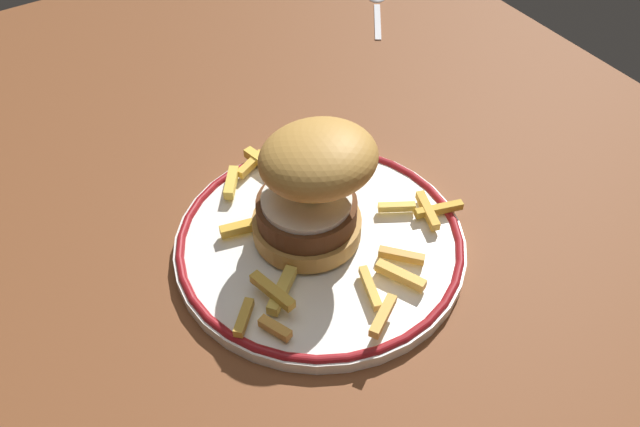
{
  "coord_description": "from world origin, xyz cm",
  "views": [
    {
      "loc": [
        29.79,
        -26.76,
        46.56
      ],
      "look_at": [
        -4.97,
        -4.6,
        4.6
      ],
      "focal_mm": 38.27,
      "sensor_mm": 36.0,
      "label": 1
    }
  ],
  "objects": [
    {
      "name": "fries_pile",
      "position": [
        -5.22,
        -4.58,
        2.12
      ],
      "size": [
        25.66,
        24.77,
        1.72
      ],
      "color": "gold",
      "rests_on": "dinner_plate"
    },
    {
      "name": "ground_plane",
      "position": [
        0.0,
        0.0,
        -2.0
      ],
      "size": [
        129.11,
        82.57,
        4.0
      ],
      "primitive_type": "cube",
      "color": "brown"
    },
    {
      "name": "burger",
      "position": [
        -5.9,
        -4.71,
        7.38
      ],
      "size": [
        12.58,
        12.16,
        11.69
      ],
      "color": "#BD863D",
      "rests_on": "dinner_plate"
    },
    {
      "name": "dinner_plate",
      "position": [
        -4.97,
        -4.6,
        0.84
      ],
      "size": [
        26.21,
        26.21,
        1.6
      ],
      "color": "white",
      "rests_on": "ground_plane"
    }
  ]
}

